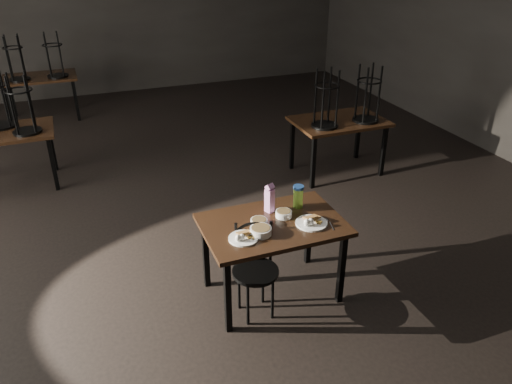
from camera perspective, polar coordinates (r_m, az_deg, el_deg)
name	(u,v)px	position (r m, az deg, el deg)	size (l,w,h in m)	color
room	(146,15)	(4.54, -12.50, 19.18)	(12.00, 12.04, 3.22)	black
main_table	(273,231)	(4.30, 1.92, -4.43)	(1.20, 0.80, 0.75)	black
plate_left	(243,237)	(4.03, -1.46, -5.15)	(0.24, 0.24, 0.08)	white
plate_right	(311,222)	(4.25, 6.35, -3.39)	(0.27, 0.27, 0.09)	white
bowl_near	(259,222)	(4.20, 0.34, -3.47)	(0.14, 0.14, 0.06)	white
bowl_far	(284,214)	(4.33, 3.18, -2.49)	(0.14, 0.14, 0.06)	white
bowl_big	(261,231)	(4.08, 0.54, -4.45)	(0.18, 0.18, 0.06)	white
juice_carton	(270,199)	(4.36, 1.57, -0.77)	(0.09, 0.09, 0.27)	#951B80
water_bottle	(298,196)	(4.46, 4.85, -0.48)	(0.11, 0.11, 0.21)	#86C038
spoon	(327,221)	(4.32, 8.08, -3.26)	(0.05, 0.20, 0.01)	silver
bentwood_chair	(255,262)	(4.22, -0.14, -8.04)	(0.42, 0.42, 0.82)	black
bg_table_left	(1,130)	(6.94, -27.10, 6.35)	(1.20, 0.80, 1.48)	black
bg_table_right	(341,121)	(6.67, 9.66, 8.03)	(1.20, 0.80, 1.48)	black
bg_table_far	(39,77)	(9.45, -23.54, 11.99)	(1.20, 0.80, 1.48)	black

